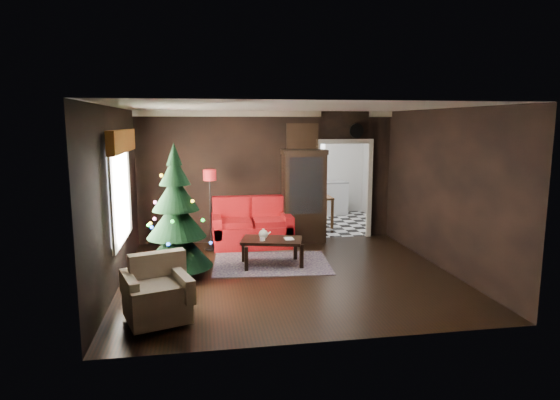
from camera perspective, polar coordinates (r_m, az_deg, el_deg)
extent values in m
plane|color=black|center=(8.14, 1.06, -9.03)|extent=(5.50, 5.50, 0.00)
plane|color=white|center=(7.73, 1.13, 11.08)|extent=(5.50, 5.50, 0.00)
plane|color=black|center=(10.26, -1.48, 2.80)|extent=(5.50, 0.00, 5.50)
plane|color=black|center=(5.42, 5.99, -3.10)|extent=(5.50, 0.00, 5.50)
plane|color=black|center=(7.80, -19.19, 0.22)|extent=(0.00, 5.50, 5.50)
plane|color=black|center=(8.75, 19.10, 1.16)|extent=(0.00, 5.50, 5.50)
cube|color=white|center=(7.98, -18.69, 0.81)|extent=(0.05, 1.60, 1.40)
cube|color=brown|center=(7.89, -18.42, 6.72)|extent=(0.12, 2.10, 0.35)
plane|color=white|center=(12.28, 5.44, -2.78)|extent=(3.00, 3.00, 0.00)
cube|color=white|center=(13.44, 3.95, 5.59)|extent=(0.70, 0.06, 0.70)
cube|color=#633F5C|center=(8.79, -1.03, -7.60)|extent=(2.22, 1.70, 0.01)
cylinder|color=white|center=(8.43, -2.22, -4.73)|extent=(0.07, 0.07, 0.06)
cylinder|color=white|center=(8.44, -2.00, -4.72)|extent=(0.08, 0.08, 0.05)
imported|color=gray|center=(8.49, 0.55, -4.05)|extent=(0.16, 0.02, 0.22)
cylinder|color=white|center=(10.60, 9.13, 8.20)|extent=(0.32, 0.32, 0.06)
cube|color=#C08C47|center=(10.29, 2.71, 7.55)|extent=(0.62, 0.05, 0.52)
cube|color=white|center=(13.34, 4.14, 0.16)|extent=(1.80, 0.60, 0.90)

